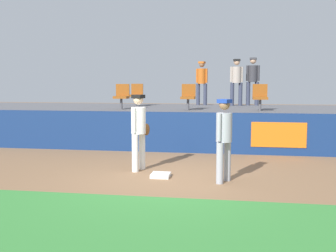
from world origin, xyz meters
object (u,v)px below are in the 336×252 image
(first_base, at_px, (161,175))
(spectator_casual, at_px, (202,80))
(seat_front_left, at_px, (122,95))
(player_runner_visitor, at_px, (224,134))
(player_fielder_home, at_px, (139,127))
(seat_front_right, at_px, (260,96))
(spectator_capped, at_px, (237,79))
(seat_front_center, at_px, (188,95))
(seat_back_left, at_px, (137,94))
(spectator_hooded, at_px, (253,78))

(first_base, xyz_separation_m, spectator_casual, (0.30, 7.51, 2.09))
(seat_front_left, bearing_deg, first_base, -65.02)
(spectator_casual, bearing_deg, player_runner_visitor, 113.97)
(player_fielder_home, xyz_separation_m, spectator_casual, (0.91, 6.94, 1.12))
(player_fielder_home, relative_size, spectator_casual, 1.03)
(player_fielder_home, xyz_separation_m, seat_front_right, (2.97, 4.01, 0.60))
(first_base, xyz_separation_m, spectator_capped, (1.65, 7.23, 2.13))
(spectator_capped, bearing_deg, seat_front_center, 51.24)
(spectator_capped, bearing_deg, first_base, 68.84)
(seat_back_left, distance_m, spectator_hooded, 4.55)
(seat_back_left, bearing_deg, player_fielder_home, -75.92)
(player_fielder_home, distance_m, seat_front_right, 5.03)
(player_runner_visitor, bearing_deg, player_fielder_home, -83.47)
(seat_front_right, xyz_separation_m, seat_front_left, (-4.50, -0.00, -0.00))
(seat_front_right, relative_size, spectator_capped, 0.47)
(first_base, bearing_deg, spectator_casual, 87.70)
(seat_back_left, height_order, spectator_hooded, spectator_hooded)
(player_runner_visitor, distance_m, spectator_capped, 7.56)
(spectator_hooded, bearing_deg, seat_front_center, 61.72)
(seat_front_center, xyz_separation_m, seat_front_left, (-2.22, 0.00, 0.00))
(seat_front_center, relative_size, seat_back_left, 1.00)
(player_fielder_home, height_order, player_runner_visitor, player_fielder_home)
(seat_front_left, bearing_deg, seat_front_right, 0.00)
(first_base, height_order, player_runner_visitor, player_runner_visitor)
(player_runner_visitor, height_order, seat_front_center, seat_front_center)
(seat_front_center, height_order, seat_front_left, same)
(first_base, xyz_separation_m, seat_front_right, (2.36, 4.58, 1.57))
(first_base, xyz_separation_m, spectator_hooded, (2.27, 7.60, 2.17))
(seat_front_center, bearing_deg, seat_front_left, 180.00)
(seat_front_right, bearing_deg, player_fielder_home, -126.55)
(player_fielder_home, bearing_deg, spectator_capped, 179.00)
(first_base, distance_m, spectator_casual, 7.80)
(seat_front_right, relative_size, spectator_casual, 0.49)
(first_base, bearing_deg, player_runner_visitor, -9.72)
(player_fielder_home, bearing_deg, spectator_hooded, 175.45)
(spectator_capped, bearing_deg, spectator_casual, -20.08)
(spectator_hooded, bearing_deg, spectator_capped, 38.61)
(player_runner_visitor, xyz_separation_m, seat_back_left, (-3.41, 6.61, 0.63))
(first_base, bearing_deg, seat_front_center, 88.87)
(seat_front_right, height_order, spectator_casual, spectator_casual)
(seat_front_left, height_order, spectator_hooded, spectator_hooded)
(first_base, height_order, spectator_casual, spectator_casual)
(first_base, relative_size, seat_front_right, 0.48)
(player_runner_visitor, relative_size, spectator_casual, 1.00)
(first_base, xyz_separation_m, seat_back_left, (-2.07, 6.38, 1.57))
(player_runner_visitor, height_order, spectator_capped, spectator_capped)
(player_fielder_home, xyz_separation_m, seat_back_left, (-1.46, 5.81, 0.60))
(seat_front_left, height_order, spectator_capped, spectator_capped)
(seat_front_center, distance_m, seat_front_left, 2.22)
(first_base, relative_size, seat_back_left, 0.48)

